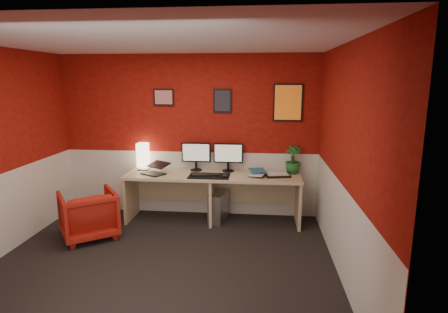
# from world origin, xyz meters

# --- Properties ---
(ground) EXTENTS (4.00, 3.50, 0.01)m
(ground) POSITION_xyz_m (0.00, 0.00, 0.00)
(ground) COLOR black
(ground) RESTS_ON ground
(ceiling) EXTENTS (4.00, 3.50, 0.01)m
(ceiling) POSITION_xyz_m (0.00, 0.00, 2.50)
(ceiling) COLOR white
(ceiling) RESTS_ON ground
(wall_back) EXTENTS (4.00, 0.01, 2.50)m
(wall_back) POSITION_xyz_m (0.00, 1.75, 1.25)
(wall_back) COLOR maroon
(wall_back) RESTS_ON ground
(wall_front) EXTENTS (4.00, 0.01, 2.50)m
(wall_front) POSITION_xyz_m (0.00, -1.75, 1.25)
(wall_front) COLOR maroon
(wall_front) RESTS_ON ground
(wall_right) EXTENTS (0.01, 3.50, 2.50)m
(wall_right) POSITION_xyz_m (2.00, 0.00, 1.25)
(wall_right) COLOR maroon
(wall_right) RESTS_ON ground
(wainscot_back) EXTENTS (4.00, 0.01, 1.00)m
(wainscot_back) POSITION_xyz_m (0.00, 1.75, 0.50)
(wainscot_back) COLOR silver
(wainscot_back) RESTS_ON ground
(wainscot_right) EXTENTS (0.01, 3.50, 1.00)m
(wainscot_right) POSITION_xyz_m (2.00, 0.00, 0.50)
(wainscot_right) COLOR silver
(wainscot_right) RESTS_ON ground
(desk) EXTENTS (2.60, 0.65, 0.73)m
(desk) POSITION_xyz_m (0.41, 1.41, 0.36)
(desk) COLOR tan
(desk) RESTS_ON ground
(shoji_lamp) EXTENTS (0.16, 0.16, 0.40)m
(shoji_lamp) POSITION_xyz_m (-0.71, 1.61, 0.93)
(shoji_lamp) COLOR #FFE5B2
(shoji_lamp) RESTS_ON desk
(laptop) EXTENTS (0.40, 0.37, 0.22)m
(laptop) POSITION_xyz_m (-0.47, 1.33, 0.84)
(laptop) COLOR black
(laptop) RESTS_ON desk
(monitor_left) EXTENTS (0.45, 0.06, 0.58)m
(monitor_left) POSITION_xyz_m (0.12, 1.63, 1.02)
(monitor_left) COLOR black
(monitor_left) RESTS_ON desk
(monitor_right) EXTENTS (0.45, 0.06, 0.58)m
(monitor_right) POSITION_xyz_m (0.62, 1.62, 1.02)
(monitor_right) COLOR black
(monitor_right) RESTS_ON desk
(desk_mat) EXTENTS (0.60, 0.38, 0.01)m
(desk_mat) POSITION_xyz_m (0.37, 1.31, 0.73)
(desk_mat) COLOR black
(desk_mat) RESTS_ON desk
(keyboard) EXTENTS (0.43, 0.19, 0.02)m
(keyboard) POSITION_xyz_m (0.32, 1.34, 0.74)
(keyboard) COLOR black
(keyboard) RESTS_ON desk_mat
(mouse) EXTENTS (0.07, 0.11, 0.03)m
(mouse) POSITION_xyz_m (0.60, 1.25, 0.75)
(mouse) COLOR black
(mouse) RESTS_ON desk_mat
(book_bottom) EXTENTS (0.24, 0.30, 0.03)m
(book_bottom) POSITION_xyz_m (0.96, 1.43, 0.74)
(book_bottom) COLOR #1E648C
(book_bottom) RESTS_ON desk
(book_middle) EXTENTS (0.28, 0.33, 0.02)m
(book_middle) POSITION_xyz_m (0.98, 1.39, 0.77)
(book_middle) COLOR silver
(book_middle) RESTS_ON book_bottom
(book_top) EXTENTS (0.27, 0.33, 0.03)m
(book_top) POSITION_xyz_m (0.96, 1.42, 0.79)
(book_top) COLOR #1E648C
(book_top) RESTS_ON book_middle
(zen_tray) EXTENTS (0.39, 0.31, 0.03)m
(zen_tray) POSITION_xyz_m (1.37, 1.41, 0.74)
(zen_tray) COLOR black
(zen_tray) RESTS_ON desk
(potted_plant) EXTENTS (0.28, 0.28, 0.42)m
(potted_plant) POSITION_xyz_m (1.60, 1.60, 0.94)
(potted_plant) COLOR #19591E
(potted_plant) RESTS_ON desk
(pc_tower) EXTENTS (0.29, 0.48, 0.45)m
(pc_tower) POSITION_xyz_m (0.50, 1.41, 0.23)
(pc_tower) COLOR #99999E
(pc_tower) RESTS_ON ground
(armchair) EXTENTS (0.98, 0.98, 0.65)m
(armchair) POSITION_xyz_m (-1.20, 0.67, 0.32)
(armchair) COLOR #AE1D11
(armchair) RESTS_ON ground
(art_left) EXTENTS (0.32, 0.02, 0.26)m
(art_left) POSITION_xyz_m (-0.38, 1.74, 1.85)
(art_left) COLOR red
(art_left) RESTS_ON wall_back
(art_center) EXTENTS (0.28, 0.02, 0.36)m
(art_center) POSITION_xyz_m (0.52, 1.74, 1.80)
(art_center) COLOR black
(art_center) RESTS_ON wall_back
(art_right) EXTENTS (0.44, 0.02, 0.56)m
(art_right) POSITION_xyz_m (1.51, 1.74, 1.78)
(art_right) COLOR orange
(art_right) RESTS_ON wall_back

